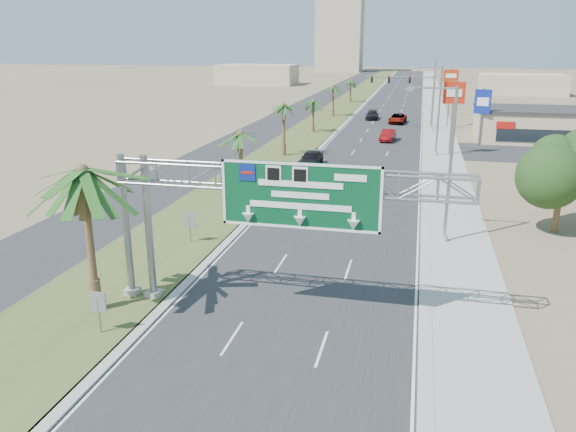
# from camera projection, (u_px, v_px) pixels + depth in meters

# --- Properties ---
(road) EXTENTS (12.00, 300.00, 0.02)m
(road) POSITION_uv_depth(u_px,v_px,m) (394.00, 104.00, 120.14)
(road) COLOR #28282B
(road) RESTS_ON ground
(sidewalk_right) EXTENTS (4.00, 300.00, 0.10)m
(sidewalk_right) POSITION_uv_depth(u_px,v_px,m) (435.00, 104.00, 118.29)
(sidewalk_right) COLOR #9E9B93
(sidewalk_right) RESTS_ON ground
(median_grass) EXTENTS (7.00, 300.00, 0.12)m
(median_grass) POSITION_uv_depth(u_px,v_px,m) (348.00, 102.00, 122.29)
(median_grass) COLOR #465726
(median_grass) RESTS_ON ground
(opposing_road) EXTENTS (8.00, 300.00, 0.02)m
(opposing_road) POSITION_uv_depth(u_px,v_px,m) (316.00, 102.00, 123.82)
(opposing_road) COLOR #28282B
(opposing_road) RESTS_ON ground
(sign_gantry) EXTENTS (16.75, 1.24, 7.50)m
(sign_gantry) POSITION_uv_depth(u_px,v_px,m) (269.00, 190.00, 25.46)
(sign_gantry) COLOR gray
(sign_gantry) RESTS_ON ground
(palm_near) EXTENTS (5.70, 5.70, 8.35)m
(palm_near) POSITION_uv_depth(u_px,v_px,m) (82.00, 172.00, 25.17)
(palm_near) COLOR brown
(palm_near) RESTS_ON ground
(palm_row_b) EXTENTS (3.99, 3.99, 5.95)m
(palm_row_b) POSITION_uv_depth(u_px,v_px,m) (240.00, 135.00, 48.16)
(palm_row_b) COLOR brown
(palm_row_b) RESTS_ON ground
(palm_row_c) EXTENTS (3.99, 3.99, 6.75)m
(palm_row_c) POSITION_uv_depth(u_px,v_px,m) (284.00, 106.00, 62.83)
(palm_row_c) COLOR brown
(palm_row_c) RESTS_ON ground
(palm_row_d) EXTENTS (3.99, 3.99, 5.45)m
(palm_row_d) POSITION_uv_depth(u_px,v_px,m) (313.00, 102.00, 79.95)
(palm_row_d) COLOR brown
(palm_row_d) RESTS_ON ground
(palm_row_e) EXTENTS (3.99, 3.99, 6.15)m
(palm_row_e) POSITION_uv_depth(u_px,v_px,m) (333.00, 87.00, 97.43)
(palm_row_e) COLOR brown
(palm_row_e) RESTS_ON ground
(palm_row_f) EXTENTS (3.99, 3.99, 5.75)m
(palm_row_f) POSITION_uv_depth(u_px,v_px,m) (351.00, 81.00, 120.81)
(palm_row_f) COLOR brown
(palm_row_f) RESTS_ON ground
(streetlight_near) EXTENTS (3.27, 0.44, 10.00)m
(streetlight_near) POSITION_uv_depth(u_px,v_px,m) (447.00, 172.00, 35.28)
(streetlight_near) COLOR gray
(streetlight_near) RESTS_ON ground
(streetlight_mid) EXTENTS (3.27, 0.44, 10.00)m
(streetlight_mid) POSITION_uv_depth(u_px,v_px,m) (437.00, 115.00, 63.20)
(streetlight_mid) COLOR gray
(streetlight_mid) RESTS_ON ground
(streetlight_far) EXTENTS (3.27, 0.44, 10.00)m
(streetlight_far) POSITION_uv_depth(u_px,v_px,m) (432.00, 90.00, 96.70)
(streetlight_far) COLOR gray
(streetlight_far) RESTS_ON ground
(signal_mast) EXTENTS (10.28, 0.71, 8.00)m
(signal_mast) POSITION_uv_depth(u_px,v_px,m) (419.00, 97.00, 82.20)
(signal_mast) COLOR gray
(signal_mast) RESTS_ON ground
(store_building) EXTENTS (18.00, 10.00, 4.00)m
(store_building) POSITION_uv_depth(u_px,v_px,m) (548.00, 126.00, 73.85)
(store_building) COLOR #CCAE8A
(store_building) RESTS_ON ground
(oak_near) EXTENTS (4.50, 4.50, 6.80)m
(oak_near) POSITION_uv_depth(u_px,v_px,m) (564.00, 167.00, 37.39)
(oak_near) COLOR brown
(oak_near) RESTS_ON ground
(median_signback_a) EXTENTS (0.75, 0.08, 2.08)m
(median_signback_a) POSITION_uv_depth(u_px,v_px,m) (98.00, 305.00, 24.62)
(median_signback_a) COLOR gray
(median_signback_a) RESTS_ON ground
(median_signback_b) EXTENTS (0.75, 0.08, 2.08)m
(median_signback_b) POSITION_uv_depth(u_px,v_px,m) (190.00, 222.00, 35.94)
(median_signback_b) COLOR gray
(median_signback_b) RESTS_ON ground
(tower_distant) EXTENTS (20.00, 16.00, 35.00)m
(tower_distant) POSITION_uv_depth(u_px,v_px,m) (340.00, 31.00, 252.18)
(tower_distant) COLOR tan
(tower_distant) RESTS_ON ground
(building_distant_left) EXTENTS (24.00, 14.00, 6.00)m
(building_distant_left) POSITION_uv_depth(u_px,v_px,m) (257.00, 75.00, 175.52)
(building_distant_left) COLOR #CCAE8A
(building_distant_left) RESTS_ON ground
(building_distant_right) EXTENTS (20.00, 12.00, 5.00)m
(building_distant_right) POSITION_uv_depth(u_px,v_px,m) (522.00, 84.00, 140.83)
(building_distant_right) COLOR #CCAE8A
(building_distant_right) RESTS_ON ground
(car_left_lane) EXTENTS (2.26, 4.85, 1.61)m
(car_left_lane) POSITION_uv_depth(u_px,v_px,m) (311.00, 158.00, 59.16)
(car_left_lane) COLOR black
(car_left_lane) RESTS_ON ground
(car_mid_lane) EXTENTS (1.99, 4.73, 1.52)m
(car_mid_lane) POSITION_uv_depth(u_px,v_px,m) (388.00, 135.00, 74.24)
(car_mid_lane) COLOR #6B090C
(car_mid_lane) RESTS_ON ground
(car_right_lane) EXTENTS (2.94, 5.60, 1.50)m
(car_right_lane) POSITION_uv_depth(u_px,v_px,m) (398.00, 119.00, 90.63)
(car_right_lane) COLOR gray
(car_right_lane) RESTS_ON ground
(car_far) EXTENTS (2.08, 5.00, 1.44)m
(car_far) POSITION_uv_depth(u_px,v_px,m) (372.00, 115.00, 95.24)
(car_far) COLOR black
(car_far) RESTS_ON ground
(pole_sign_red_near) EXTENTS (2.42, 0.59, 8.52)m
(pole_sign_red_near) POSITION_uv_depth(u_px,v_px,m) (454.00, 97.00, 62.94)
(pole_sign_red_near) COLOR gray
(pole_sign_red_near) RESTS_ON ground
(pole_sign_blue) EXTENTS (2.02, 0.68, 7.16)m
(pole_sign_blue) POSITION_uv_depth(u_px,v_px,m) (483.00, 104.00, 70.05)
(pole_sign_blue) COLOR gray
(pole_sign_blue) RESTS_ON ground
(pole_sign_red_far) EXTENTS (2.22, 0.55, 8.85)m
(pole_sign_red_far) POSITION_uv_depth(u_px,v_px,m) (451.00, 81.00, 84.49)
(pole_sign_red_far) COLOR gray
(pole_sign_red_far) RESTS_ON ground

